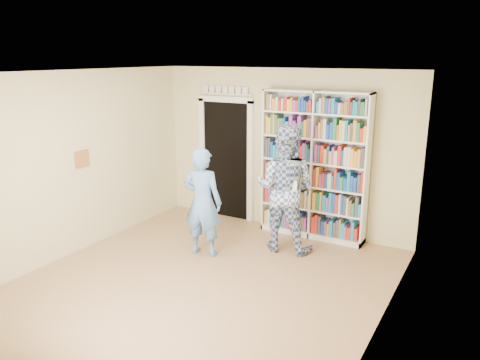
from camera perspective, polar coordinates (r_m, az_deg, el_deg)
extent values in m
plane|color=#AB7A52|center=(6.28, -4.87, -12.59)|extent=(5.00, 5.00, 0.00)
plane|color=white|center=(5.57, -5.50, 12.86)|extent=(5.00, 5.00, 0.00)
plane|color=beige|center=(7.90, 5.21, 3.63)|extent=(4.50, 0.00, 4.50)
plane|color=beige|center=(7.27, -19.93, 1.77)|extent=(0.00, 5.00, 5.00)
plane|color=beige|center=(4.91, 17.06, -4.14)|extent=(0.00, 5.00, 5.00)
cube|color=white|center=(7.55, 9.03, 1.71)|extent=(1.73, 0.32, 2.37)
cube|color=white|center=(7.55, 9.03, 1.71)|extent=(0.03, 0.32, 2.37)
cube|color=black|center=(8.45, -1.68, 2.37)|extent=(0.90, 0.03, 2.10)
cube|color=white|center=(8.70, -4.55, 2.70)|extent=(0.10, 0.06, 2.20)
cube|color=white|center=(8.20, 1.25, 1.97)|extent=(0.10, 0.06, 2.20)
cube|color=white|center=(8.27, -1.80, 9.80)|extent=(1.10, 0.06, 0.10)
cube|color=white|center=(8.25, -1.83, 10.49)|extent=(1.10, 0.08, 0.02)
cube|color=brown|center=(7.37, -18.70, 2.46)|extent=(0.03, 0.25, 0.25)
imported|color=#5B89CB|center=(6.88, -4.58, -2.72)|extent=(0.64, 0.47, 1.63)
imported|color=#2E4A8D|center=(7.04, 5.48, -1.04)|extent=(1.00, 0.82, 1.93)
cube|color=white|center=(6.79, 6.05, -1.24)|extent=(0.21, 0.06, 0.30)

